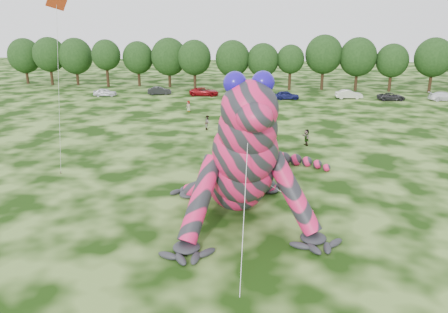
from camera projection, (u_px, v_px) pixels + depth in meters
name	position (u px, v px, depth m)	size (l,w,h in m)	color
ground	(288.00, 213.00, 31.37)	(240.00, 240.00, 0.00)	#16330A
inflatable_gecko	(234.00, 136.00, 31.47)	(17.69, 21.01, 10.51)	#D91B55
flying_kite	(57.00, 17.00, 32.36)	(3.54, 3.58, 15.34)	#BA3A17
tree_0	(25.00, 61.00, 92.40)	(6.91, 6.22, 9.51)	black
tree_1	(50.00, 61.00, 90.51)	(6.74, 6.07, 9.81)	black
tree_2	(76.00, 62.00, 90.58)	(7.04, 6.34, 9.64)	black
tree_3	(107.00, 63.00, 88.14)	(5.81, 5.23, 9.44)	black
tree_4	(138.00, 64.00, 89.04)	(6.22, 5.60, 9.06)	black
tree_5	(169.00, 62.00, 87.90)	(7.16, 6.44, 9.80)	black
tree_6	(195.00, 64.00, 85.63)	(6.52, 5.86, 9.49)	black
tree_7	(232.00, 65.00, 84.87)	(6.68, 6.01, 9.48)	black
tree_8	(263.00, 67.00, 84.43)	(6.14, 5.53, 8.94)	black
tree_9	(290.00, 67.00, 84.19)	(5.27, 4.74, 8.68)	black
tree_10	(323.00, 62.00, 84.33)	(7.09, 6.38, 10.50)	black
tree_11	(357.00, 64.00, 83.28)	(7.01, 6.31, 10.07)	black
tree_12	(391.00, 68.00, 82.28)	(5.99, 5.39, 8.97)	black
tree_13	(432.00, 65.00, 80.69)	(6.83, 6.15, 10.13)	black
car_0	(105.00, 92.00, 78.46)	(1.64, 4.07, 1.39)	white
car_1	(160.00, 91.00, 80.05)	(1.49, 4.28, 1.41)	black
car_2	(204.00, 92.00, 78.86)	(2.44, 5.30, 1.47)	maroon
car_3	(260.00, 92.00, 78.68)	(1.89, 4.66, 1.35)	silver
car_4	(286.00, 95.00, 75.22)	(1.77, 4.39, 1.50)	#161954
car_5	(349.00, 94.00, 76.01)	(1.61, 4.60, 1.52)	beige
car_6	(391.00, 97.00, 74.37)	(2.13, 4.62, 1.28)	#272729
car_7	(445.00, 96.00, 73.95)	(2.09, 5.14, 1.49)	white
spectator_0	(226.00, 125.00, 53.75)	(0.61, 0.40, 1.68)	gray
spectator_1	(208.00, 123.00, 54.72)	(0.87, 0.68, 1.79)	gray
spectator_4	(189.00, 106.00, 65.40)	(0.79, 0.51, 1.61)	gray
spectator_5	(306.00, 137.00, 47.91)	(1.67, 0.53, 1.80)	gray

